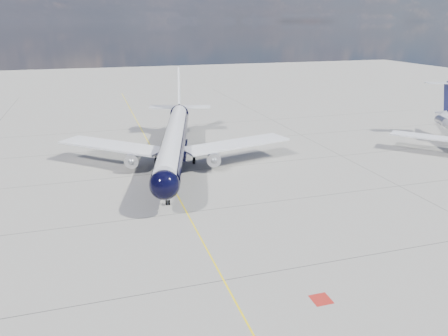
# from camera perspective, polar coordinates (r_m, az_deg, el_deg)

# --- Properties ---
(ground) EXTENTS (320.00, 320.00, 0.00)m
(ground) POSITION_cam_1_polar(r_m,az_deg,el_deg) (70.75, -8.40, 0.64)
(ground) COLOR gray
(ground) RESTS_ON ground
(taxiway_centerline) EXTENTS (0.16, 160.00, 0.01)m
(taxiway_centerline) POSITION_cam_1_polar(r_m,az_deg,el_deg) (66.06, -7.71, -0.63)
(taxiway_centerline) COLOR yellow
(taxiway_centerline) RESTS_ON ground
(red_marking) EXTENTS (1.60, 1.60, 0.01)m
(red_marking) POSITION_cam_1_polar(r_m,az_deg,el_deg) (38.08, 12.56, -16.41)
(red_marking) COLOR maroon
(red_marking) RESTS_ON ground
(main_airliner) EXTENTS (36.49, 45.15, 13.23)m
(main_airliner) POSITION_cam_1_polar(r_m,az_deg,el_deg) (69.13, -6.50, 3.85)
(main_airliner) COLOR black
(main_airliner) RESTS_ON ground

